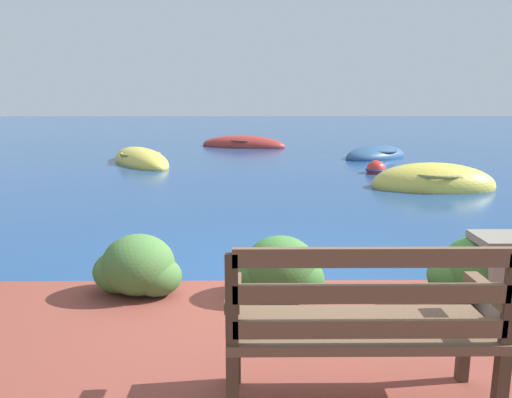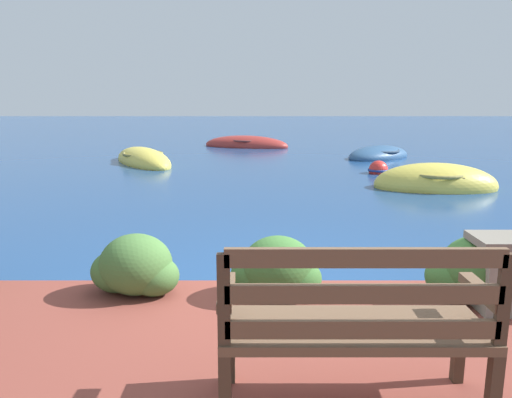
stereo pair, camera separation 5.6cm
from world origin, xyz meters
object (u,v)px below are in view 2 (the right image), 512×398
Objects in this scene: rowboat_outer at (245,145)px; mooring_buoy at (378,170)px; rowboat_far at (378,156)px; rowboat_nearest at (434,185)px; park_bench at (355,323)px; rowboat_mid at (143,161)px.

mooring_buoy is at bearing -44.27° from rowboat_outer.
rowboat_far is at bearing 76.43° from mooring_buoy.
rowboat_nearest is at bearing -71.68° from mooring_buoy.
park_bench reaches higher than rowboat_mid.
rowboat_nearest is at bearing -46.51° from rowboat_outer.
rowboat_nearest reaches higher than mooring_buoy.
rowboat_far is at bearing 77.26° from park_bench.
park_bench is at bearing 167.42° from rowboat_mid.
rowboat_far is at bearing -20.37° from rowboat_outer.
park_bench reaches higher than rowboat_far.
rowboat_outer is at bearing -78.04° from rowboat_far.
rowboat_far is 5.11× the size of mooring_buoy.
park_bench is 0.55× the size of rowboat_nearest.
mooring_buoy is at bearing -136.82° from rowboat_mid.
rowboat_nearest is at bearing 49.19° from rowboat_far.
rowboat_outer reaches higher than rowboat_far.
rowboat_nearest is 2.08m from mooring_buoy.
rowboat_outer is at bearing -62.31° from rowboat_mid.
park_bench is 0.42× the size of rowboat_outer.
rowboat_mid is 5.12m from rowboat_outer.
rowboat_nearest is (3.06, 7.42, -0.63)m from park_bench.
rowboat_nearest reaches higher than rowboat_far.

